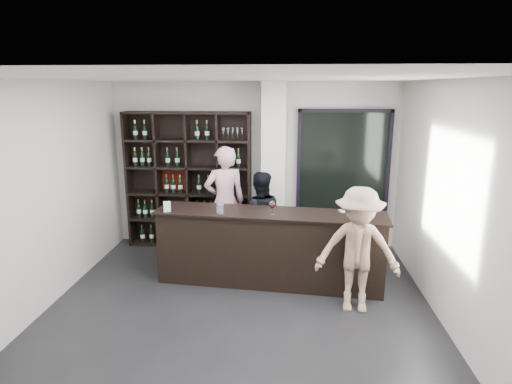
# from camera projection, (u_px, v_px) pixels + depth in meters

# --- Properties ---
(floor) EXTENTS (5.00, 5.50, 0.01)m
(floor) POSITION_uv_depth(u_px,v_px,m) (237.00, 321.00, 5.27)
(floor) COLOR black
(floor) RESTS_ON ground
(wine_shelf) EXTENTS (2.20, 0.35, 2.40)m
(wine_shelf) POSITION_uv_depth(u_px,v_px,m) (189.00, 180.00, 7.56)
(wine_shelf) COLOR black
(wine_shelf) RESTS_ON floor
(structural_column) EXTENTS (0.40, 0.40, 2.90)m
(structural_column) POSITION_uv_depth(u_px,v_px,m) (274.00, 169.00, 7.29)
(structural_column) COLOR silver
(structural_column) RESTS_ON floor
(glass_panel) EXTENTS (1.60, 0.08, 2.10)m
(glass_panel) POSITION_uv_depth(u_px,v_px,m) (343.00, 170.00, 7.43)
(glass_panel) COLOR black
(glass_panel) RESTS_ON floor
(tasting_counter) EXTENTS (3.29, 0.68, 1.08)m
(tasting_counter) POSITION_uv_depth(u_px,v_px,m) (270.00, 248.00, 6.18)
(tasting_counter) COLOR black
(tasting_counter) RESTS_ON floor
(taster_pink) EXTENTS (0.80, 0.67, 1.88)m
(taster_pink) POSITION_uv_depth(u_px,v_px,m) (225.00, 202.00, 7.12)
(taster_pink) COLOR #DBA5B6
(taster_pink) RESTS_ON floor
(taster_black) EXTENTS (0.78, 0.64, 1.52)m
(taster_black) POSITION_uv_depth(u_px,v_px,m) (260.00, 218.00, 6.87)
(taster_black) COLOR black
(taster_black) RESTS_ON floor
(customer) EXTENTS (1.11, 0.71, 1.63)m
(customer) POSITION_uv_depth(u_px,v_px,m) (358.00, 250.00, 5.36)
(customer) COLOR #9D7D66
(customer) RESTS_ON floor
(wine_glass) EXTENTS (0.12, 0.12, 0.22)m
(wine_glass) POSITION_uv_depth(u_px,v_px,m) (272.00, 207.00, 5.92)
(wine_glass) COLOR white
(wine_glass) RESTS_ON tasting_counter
(spit_cup) EXTENTS (0.13, 0.13, 0.13)m
(spit_cup) POSITION_uv_depth(u_px,v_px,m) (220.00, 209.00, 5.99)
(spit_cup) COLOR #A1AFC1
(spit_cup) RESTS_ON tasting_counter
(napkin_stack) EXTENTS (0.14, 0.14, 0.02)m
(napkin_stack) POSITION_uv_depth(u_px,v_px,m) (344.00, 211.00, 6.08)
(napkin_stack) COLOR white
(napkin_stack) RESTS_ON tasting_counter
(card_stand) EXTENTS (0.11, 0.08, 0.15)m
(card_stand) POSITION_uv_depth(u_px,v_px,m) (167.00, 207.00, 6.06)
(card_stand) COLOR white
(card_stand) RESTS_ON tasting_counter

